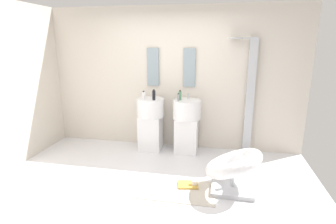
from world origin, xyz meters
name	(u,v)px	position (x,y,z in m)	size (l,w,h in m)	color
ground_plane	(150,188)	(0.00, 0.00, -0.02)	(4.80, 3.60, 0.04)	silver
rear_partition	(172,79)	(0.00, 1.65, 1.30)	(4.80, 0.10, 2.60)	beige
pedestal_sink_left	(151,122)	(-0.34, 1.34, 0.54)	(0.50, 0.50, 1.07)	white
pedestal_sink_right	(187,124)	(0.34, 1.34, 0.54)	(0.50, 0.50, 1.07)	white
vanity_mirror_left	(153,67)	(-0.34, 1.58, 1.52)	(0.22, 0.03, 0.69)	#8C9EA8
vanity_mirror_right	(189,68)	(0.34, 1.58, 1.52)	(0.22, 0.03, 0.69)	#8C9EA8
shower_column	(249,94)	(1.41, 1.53, 1.08)	(0.49, 0.24, 2.05)	#B7BABF
lounge_chair	(233,167)	(1.13, 0.13, 0.35)	(1.02, 1.02, 0.65)	#B7BABF
area_rug	(175,190)	(0.36, -0.03, 0.01)	(1.11, 0.61, 0.01)	beige
magazine_ochre	(188,185)	(0.53, 0.11, 0.02)	(0.28, 0.21, 0.02)	gold
coffee_mug	(194,183)	(0.61, 0.11, 0.05)	(0.08, 0.08, 0.09)	white
soap_bottle_white	(144,96)	(-0.42, 1.23, 1.05)	(0.06, 0.06, 0.16)	white
soap_bottle_grey	(178,97)	(0.19, 1.27, 1.03)	(0.04, 0.04, 0.13)	#99999E
soap_bottle_black	(154,95)	(-0.24, 1.23, 1.06)	(0.05, 0.05, 0.19)	black
soap_bottle_green	(180,95)	(0.21, 1.33, 1.05)	(0.05, 0.05, 0.18)	#59996B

